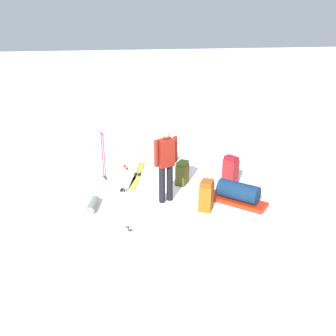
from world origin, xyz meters
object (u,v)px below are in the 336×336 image
(backpack_small_spare, at_px, (206,196))
(ski_poles_planted_far, at_px, (103,154))
(skier_standing, at_px, (166,161))
(gear_sled, at_px, (238,194))
(ski_pair_near, at_px, (124,191))
(backpack_bright, at_px, (230,170))
(sleeping_mat_rolled, at_px, (93,205))
(backpack_large_dark, at_px, (182,173))
(ski_poles_planted_near, at_px, (127,196))
(thermos_bottle, at_px, (176,156))
(ski_pair_far, at_px, (137,175))

(backpack_small_spare, height_order, ski_poles_planted_far, ski_poles_planted_far)
(skier_standing, relative_size, gear_sled, 1.36)
(ski_pair_near, height_order, ski_poles_planted_far, ski_poles_planted_far)
(ski_poles_planted_far, height_order, gear_sled, ski_poles_planted_far)
(backpack_small_spare, bearing_deg, backpack_bright, 141.65)
(skier_standing, relative_size, sleeping_mat_rolled, 3.09)
(ski_pair_near, distance_m, gear_sled, 2.66)
(ski_pair_near, bearing_deg, backpack_small_spare, 55.14)
(backpack_large_dark, distance_m, ski_poles_planted_far, 2.01)
(skier_standing, relative_size, backpack_small_spare, 2.56)
(backpack_large_dark, distance_m, sleeping_mat_rolled, 2.34)
(backpack_bright, height_order, ski_poles_planted_near, ski_poles_planted_near)
(ski_poles_planted_far, bearing_deg, backpack_bright, 75.86)
(skier_standing, distance_m, ski_pair_near, 1.45)
(skier_standing, bearing_deg, thermos_bottle, 163.46)
(backpack_large_dark, height_order, backpack_bright, backpack_bright)
(backpack_small_spare, height_order, ski_poles_planted_near, ski_poles_planted_near)
(ski_poles_planted_far, bearing_deg, thermos_bottle, 115.96)
(ski_poles_planted_near, bearing_deg, ski_poles_planted_far, -170.78)
(backpack_large_dark, bearing_deg, sleeping_mat_rolled, -67.15)
(gear_sled, height_order, sleeping_mat_rolled, gear_sled)
(ski_poles_planted_far, xyz_separation_m, gear_sled, (1.81, 2.88, -0.46))
(skier_standing, xyz_separation_m, ski_poles_planted_far, (-1.42, -1.33, -0.26))
(ski_pair_near, bearing_deg, ski_poles_planted_far, -151.46)
(sleeping_mat_rolled, bearing_deg, skier_standing, 93.28)
(ski_poles_planted_far, bearing_deg, skier_standing, 43.07)
(ski_pair_far, relative_size, backpack_bright, 2.48)
(ski_pair_far, distance_m, backpack_large_dark, 1.29)
(sleeping_mat_rolled, xyz_separation_m, thermos_bottle, (-2.51, 2.33, 0.04))
(backpack_bright, relative_size, sleeping_mat_rolled, 1.28)
(sleeping_mat_rolled, relative_size, thermos_bottle, 2.12)
(thermos_bottle, bearing_deg, backpack_large_dark, -6.17)
(ski_pair_far, height_order, gear_sled, gear_sled)
(skier_standing, xyz_separation_m, backpack_bright, (-0.65, 1.72, -0.61))
(ski_poles_planted_far, bearing_deg, sleeping_mat_rolled, -10.34)
(ski_pair_near, relative_size, backpack_large_dark, 2.92)
(skier_standing, xyz_separation_m, thermos_bottle, (-2.42, 0.72, -0.82))
(skier_standing, distance_m, backpack_large_dark, 1.19)
(ski_pair_near, xyz_separation_m, sleeping_mat_rolled, (0.73, -0.70, 0.08))
(ski_pair_far, relative_size, ski_poles_planted_near, 1.29)
(thermos_bottle, bearing_deg, skier_standing, -16.54)
(thermos_bottle, bearing_deg, gear_sled, 16.46)
(backpack_bright, bearing_deg, ski_poles_planted_far, -104.14)
(backpack_bright, relative_size, gear_sled, 0.56)
(ski_pair_far, height_order, ski_poles_planted_near, ski_poles_planted_near)
(ski_pair_far, distance_m, ski_poles_planted_near, 2.77)
(backpack_large_dark, distance_m, backpack_bright, 1.19)
(backpack_bright, distance_m, thermos_bottle, 2.04)
(skier_standing, height_order, ski_poles_planted_far, skier_standing)
(ski_pair_far, relative_size, ski_poles_planted_far, 1.41)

